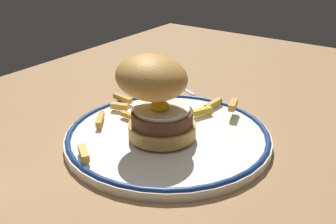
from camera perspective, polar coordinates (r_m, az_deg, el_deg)
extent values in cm
cube|color=#9E754B|center=(60.60, 2.63, -5.95)|extent=(125.74, 92.66, 4.00)
cylinder|color=white|center=(59.85, 0.00, -3.49)|extent=(29.13, 29.13, 1.20)
torus|color=navy|center=(59.57, 0.00, -2.98)|extent=(28.73, 28.73, 0.80)
cylinder|color=#C89447|center=(57.96, -0.81, -2.36)|extent=(9.33, 9.33, 1.80)
cylinder|color=brown|center=(57.16, -0.82, -0.70)|extent=(8.45, 8.45, 1.90)
cylinder|color=white|center=(56.66, -0.82, 0.40)|extent=(7.57, 7.57, 0.50)
ellipsoid|color=yellow|center=(55.95, -1.14, 0.83)|extent=(2.60, 2.60, 1.40)
ellipsoid|color=#CA9043|center=(54.78, -2.22, 4.76)|extent=(11.76, 12.20, 6.71)
cube|color=gold|center=(67.72, 6.16, 1.12)|extent=(4.16, 1.06, 0.82)
cube|color=#E7B34E|center=(54.11, -11.39, -5.48)|extent=(2.77, 3.40, 0.94)
cube|color=gold|center=(64.78, 4.62, 0.10)|extent=(3.47, 2.17, 0.88)
cube|color=gold|center=(69.84, -6.19, 1.86)|extent=(1.44, 4.08, 0.83)
cube|color=gold|center=(65.00, 8.81, 0.98)|extent=(3.40, 1.93, 0.99)
cube|color=gold|center=(67.76, -2.29, 1.21)|extent=(1.98, 4.24, 0.71)
cube|color=gold|center=(66.69, -6.59, 0.78)|extent=(1.70, 2.97, 0.94)
cube|color=gold|center=(63.57, -5.27, -0.49)|extent=(0.97, 3.33, 0.72)
cube|color=gold|center=(62.96, -9.20, -0.93)|extent=(3.99, 3.21, 0.80)
cube|color=silver|center=(79.62, 1.73, 3.47)|extent=(4.22, 8.61, 0.32)
ellipsoid|color=silver|center=(85.08, -0.91, 5.01)|extent=(3.79, 4.33, 0.90)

